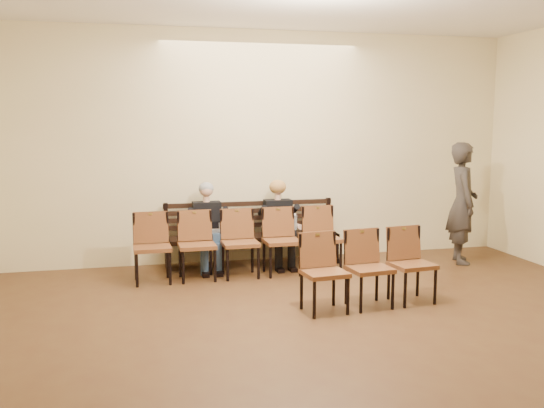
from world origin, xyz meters
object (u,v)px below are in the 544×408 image
(seated_man, at_px, (208,229))
(seated_woman, at_px, (279,227))
(water_bottle, at_px, (295,230))
(chair_row_back, at_px, (370,269))
(passerby, at_px, (463,194))
(bench, at_px, (253,250))
(laptop, at_px, (210,233))
(chair_row_front, at_px, (240,243))
(bag, at_px, (313,259))

(seated_man, distance_m, seated_woman, 1.07)
(water_bottle, height_order, chair_row_back, chair_row_back)
(passerby, bearing_deg, chair_row_back, 145.65)
(chair_row_back, bearing_deg, water_bottle, 93.58)
(bench, height_order, chair_row_back, chair_row_back)
(seated_man, height_order, passerby, passerby)
(bench, height_order, water_bottle, water_bottle)
(laptop, distance_m, water_bottle, 1.23)
(water_bottle, distance_m, chair_row_front, 0.92)
(laptop, bearing_deg, chair_row_front, -35.29)
(bag, bearing_deg, chair_row_back, -88.04)
(chair_row_back, bearing_deg, bench, 104.75)
(seated_woman, distance_m, passerby, 2.81)
(seated_man, xyz_separation_m, seated_woman, (1.07, 0.00, -0.02))
(bench, xyz_separation_m, passerby, (3.12, -0.60, 0.83))
(seated_man, height_order, seated_woman, seated_man)
(seated_woman, relative_size, chair_row_back, 0.72)
(water_bottle, xyz_separation_m, chair_row_back, (0.34, -1.99, -0.12))
(water_bottle, height_order, passerby, passerby)
(seated_man, distance_m, laptop, 0.15)
(seated_man, bearing_deg, bag, -10.35)
(bench, bearing_deg, bag, -25.63)
(seated_man, bearing_deg, chair_row_front, -54.62)
(seated_man, relative_size, water_bottle, 4.91)
(water_bottle, distance_m, chair_row_back, 2.02)
(seated_man, bearing_deg, laptop, -86.60)
(bench, bearing_deg, passerby, -10.89)
(chair_row_front, bearing_deg, chair_row_back, -55.46)
(seated_man, relative_size, chair_row_front, 0.42)
(seated_woman, bearing_deg, chair_row_front, -142.70)
(seated_woman, distance_m, chair_row_front, 0.88)
(chair_row_front, bearing_deg, seated_woman, 36.57)
(water_bottle, bearing_deg, seated_woman, 125.43)
(laptop, height_order, chair_row_front, chair_row_front)
(seated_woman, distance_m, chair_row_back, 2.29)
(seated_man, distance_m, chair_row_back, 2.74)
(seated_woman, relative_size, laptop, 3.51)
(seated_woman, height_order, laptop, seated_woman)
(laptop, height_order, passerby, passerby)
(laptop, relative_size, water_bottle, 1.35)
(seated_woman, xyz_separation_m, bag, (0.44, -0.28, -0.45))
(seated_woman, bearing_deg, passerby, -9.96)
(bench, distance_m, seated_woman, 0.54)
(bench, bearing_deg, chair_row_back, -69.20)
(laptop, xyz_separation_m, chair_row_front, (0.37, -0.38, -0.10))
(seated_woman, distance_m, laptop, 1.07)
(seated_woman, bearing_deg, laptop, -171.98)
(seated_man, xyz_separation_m, laptop, (0.01, -0.15, -0.03))
(water_bottle, bearing_deg, passerby, -5.43)
(chair_row_front, distance_m, chair_row_back, 2.08)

